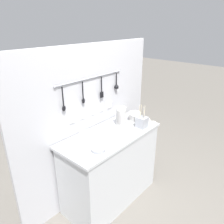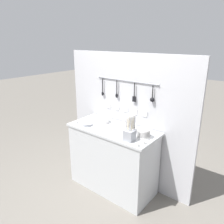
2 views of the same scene
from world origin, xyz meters
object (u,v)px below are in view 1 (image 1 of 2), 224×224
at_px(cutlery_caddy, 142,122).
at_px(cup_back_left, 88,158).
at_px(cup_mid_row, 148,120).
at_px(steel_mixing_bowl, 98,149).
at_px(cup_centre, 154,123).
at_px(cup_by_caddy, 105,128).
at_px(bowl_stack_back_corner, 121,116).
at_px(plate_stack, 89,137).
at_px(bowl_stack_wide_centre, 135,117).
at_px(cup_beside_plates, 120,139).

xyz_separation_m(cutlery_caddy, cup_back_left, (-0.87, -0.01, -0.05)).
bearing_deg(cup_mid_row, steel_mixing_bowl, 179.71).
bearing_deg(cup_centre, cup_mid_row, 75.08).
xyz_separation_m(cutlery_caddy, cup_centre, (0.15, -0.07, -0.05)).
distance_m(cup_back_left, cup_by_caddy, 0.61).
bearing_deg(cup_centre, bowl_stack_back_corner, 134.74).
xyz_separation_m(steel_mixing_bowl, cutlery_caddy, (0.71, -0.03, 0.05)).
relative_size(bowl_stack_back_corner, plate_stack, 1.15).
bearing_deg(bowl_stack_back_corner, cup_mid_row, -32.27).
xyz_separation_m(bowl_stack_wide_centre, plate_stack, (-0.72, 0.07, -0.01)).
relative_size(plate_stack, steel_mixing_bowl, 1.46).
xyz_separation_m(steel_mixing_bowl, cup_centre, (0.86, -0.09, 0.00)).
xyz_separation_m(plate_stack, cup_back_left, (-0.24, -0.25, -0.02)).
xyz_separation_m(cutlery_caddy, cup_by_caddy, (-0.33, 0.28, -0.05)).
xyz_separation_m(bowl_stack_wide_centre, steel_mixing_bowl, (-0.79, -0.14, -0.04)).
xyz_separation_m(plate_stack, cup_centre, (0.78, -0.31, -0.02)).
xyz_separation_m(cup_beside_plates, cup_centre, (0.56, -0.06, 0.00)).
bearing_deg(bowl_stack_wide_centre, cup_beside_plates, -160.14).
relative_size(cup_back_left, cup_centre, 1.00).
relative_size(bowl_stack_wide_centre, steel_mixing_bowl, 1.11).
bearing_deg(cup_beside_plates, cup_by_caddy, 75.15).
bearing_deg(bowl_stack_wide_centre, cup_centre, -74.82).
distance_m(steel_mixing_bowl, cup_by_caddy, 0.45).
distance_m(steel_mixing_bowl, cup_mid_row, 0.88).
relative_size(cup_back_left, cup_mid_row, 1.00).
xyz_separation_m(bowl_stack_back_corner, steel_mixing_bowl, (-0.58, -0.19, -0.10)).
distance_m(cup_mid_row, cup_beside_plates, 0.59).
distance_m(bowl_stack_wide_centre, plate_stack, 0.72).
bearing_deg(plate_stack, bowl_stack_back_corner, -2.92).
bearing_deg(bowl_stack_wide_centre, steel_mixing_bowl, -169.79).
relative_size(cup_back_left, cup_beside_plates, 1.00).
distance_m(bowl_stack_wide_centre, steel_mixing_bowl, 0.81).
distance_m(cutlery_caddy, cup_mid_row, 0.18).
distance_m(bowl_stack_wide_centre, cup_by_caddy, 0.44).
bearing_deg(plate_stack, cup_mid_row, -15.11).
xyz_separation_m(steel_mixing_bowl, cup_beside_plates, (0.30, -0.04, 0.00)).
height_order(bowl_stack_back_corner, cup_back_left, bowl_stack_back_corner).
distance_m(cutlery_caddy, cup_centre, 0.17).
height_order(bowl_stack_back_corner, bowl_stack_wide_centre, bowl_stack_back_corner).
relative_size(cup_beside_plates, cup_centre, 1.00).
height_order(steel_mixing_bowl, cup_back_left, cup_back_left).
bearing_deg(steel_mixing_bowl, plate_stack, 70.18).
xyz_separation_m(bowl_stack_wide_centre, cutlery_caddy, (-0.09, -0.17, 0.01)).
bearing_deg(bowl_stack_wide_centre, cup_by_caddy, 164.79).
distance_m(cup_beside_plates, cup_by_caddy, 0.30).
bearing_deg(cup_back_left, bowl_stack_wide_centre, 10.49).
bearing_deg(cup_back_left, steel_mixing_bowl, 11.85).
xyz_separation_m(bowl_stack_back_corner, cup_beside_plates, (-0.28, -0.22, -0.10)).
bearing_deg(cup_mid_row, bowl_stack_wide_centre, 121.02).
xyz_separation_m(plate_stack, cutlery_caddy, (0.63, -0.24, 0.03)).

